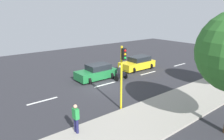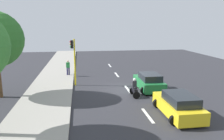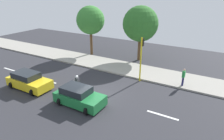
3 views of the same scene
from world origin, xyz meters
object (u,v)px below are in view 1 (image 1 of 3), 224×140
at_px(motorcycle, 121,74).
at_px(traffic_light_corner, 122,69).
at_px(car_green, 96,72).
at_px(car_yellow_cab, 138,63).
at_px(pedestrian_near_signal, 76,118).

height_order(motorcycle, traffic_light_corner, traffic_light_corner).
xyz_separation_m(car_green, motorcycle, (1.79, 1.74, -0.07)).
bearing_deg(car_green, car_yellow_cab, 90.51).
distance_m(car_green, pedestrian_near_signal, 9.91).
bearing_deg(traffic_light_corner, pedestrian_near_signal, -79.17).
bearing_deg(motorcycle, car_yellow_cab, 113.60).
bearing_deg(car_yellow_cab, car_green, -89.49).
bearing_deg(pedestrian_near_signal, car_yellow_cab, 121.38).
xyz_separation_m(car_yellow_cab, motorcycle, (1.84, -4.21, -0.07)).
relative_size(car_yellow_cab, traffic_light_corner, 0.97).
relative_size(pedestrian_near_signal, traffic_light_corner, 0.38).
bearing_deg(car_yellow_cab, traffic_light_corner, -50.95).
height_order(car_yellow_cab, pedestrian_near_signal, pedestrian_near_signal).
bearing_deg(pedestrian_near_signal, car_green, 139.35).
xyz_separation_m(car_yellow_cab, pedestrian_near_signal, (7.57, -12.40, 0.35)).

